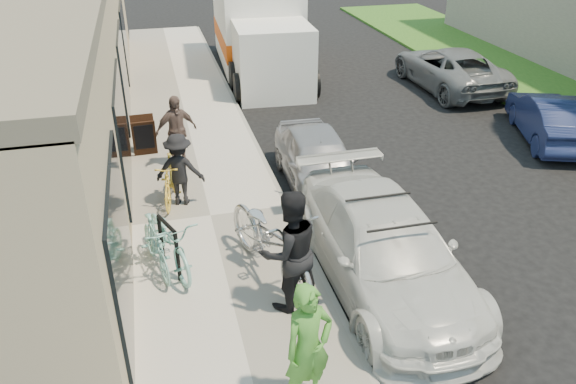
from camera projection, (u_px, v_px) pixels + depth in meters
ground at (360, 301)px, 8.97m from camera, size 120.00×120.00×0.00m
sidewalk at (211, 218)px, 11.05m from camera, size 3.00×34.00×0.15m
curb at (287, 209)px, 11.39m from camera, size 0.12×34.00×0.13m
storefront at (46, 60)px, 13.62m from camera, size 3.60×20.00×4.22m
bike_rack at (169, 242)px, 9.16m from camera, size 0.30×0.64×0.96m
sandwich_board at (144, 136)px, 13.33m from camera, size 0.57×0.58×0.90m
sedan_white at (384, 248)px, 9.04m from camera, size 2.01×4.86×1.45m
sedan_silver at (318, 161)px, 12.09m from camera, size 1.66×3.77×1.26m
moving_truck at (259, 27)px, 19.51m from camera, size 2.96×7.12×3.44m
far_car_blue at (550, 118)px, 14.38m from camera, size 2.44×3.91×1.22m
far_car_gray at (450, 68)px, 18.12m from camera, size 2.24×4.77×1.32m
tandem_bike at (270, 239)px, 9.04m from camera, size 1.60×2.73×1.36m
woman_rider at (308, 347)px, 6.66m from camera, size 0.73×0.58×1.75m
man_standing at (290, 251)px, 8.22m from camera, size 1.07×0.90×1.96m
cruiser_bike_a at (156, 246)px, 9.26m from camera, size 0.75×1.59×0.92m
cruiser_bike_b at (169, 240)px, 9.35m from camera, size 1.17×2.04×1.01m
cruiser_bike_c at (170, 180)px, 11.32m from camera, size 0.71×1.61×0.93m
bystander_a at (180, 170)px, 11.11m from camera, size 1.08×0.80×1.50m
bystander_b at (176, 131)px, 12.66m from camera, size 1.05×0.68×1.65m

